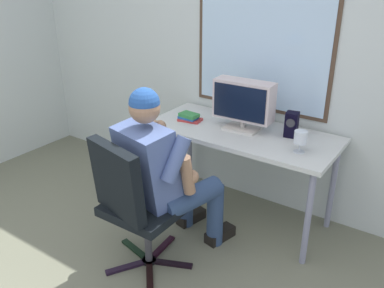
# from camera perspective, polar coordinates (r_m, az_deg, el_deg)

# --- Properties ---
(wall_rear) EXTENTS (4.92, 0.08, 2.55)m
(wall_rear) POSITION_cam_1_polar(r_m,az_deg,el_deg) (3.36, 9.40, 12.53)
(wall_rear) COLOR silver
(wall_rear) RESTS_ON ground
(desk) EXTENTS (1.44, 0.64, 0.75)m
(desk) POSITION_cam_1_polar(r_m,az_deg,el_deg) (3.18, 6.70, 0.59)
(desk) COLOR gray
(desk) RESTS_ON ground
(office_chair) EXTENTS (0.59, 0.61, 0.95)m
(office_chair) POSITION_cam_1_polar(r_m,az_deg,el_deg) (2.67, -8.05, -7.48)
(office_chair) COLOR black
(office_chair) RESTS_ON ground
(person_seated) EXTENTS (0.62, 0.85, 1.24)m
(person_seated) POSITION_cam_1_polar(r_m,az_deg,el_deg) (2.76, -3.77, -3.69)
(person_seated) COLOR navy
(person_seated) RESTS_ON ground
(crt_monitor) EXTENTS (0.45, 0.21, 0.38)m
(crt_monitor) POSITION_cam_1_polar(r_m,az_deg,el_deg) (3.11, 7.06, 5.78)
(crt_monitor) COLOR beige
(crt_monitor) RESTS_ON desk
(wine_glass) EXTENTS (0.09, 0.09, 0.15)m
(wine_glass) POSITION_cam_1_polar(r_m,az_deg,el_deg) (2.84, 14.58, 0.76)
(wine_glass) COLOR silver
(wine_glass) RESTS_ON desk
(desk_speaker) EXTENTS (0.10, 0.11, 0.18)m
(desk_speaker) POSITION_cam_1_polar(r_m,az_deg,el_deg) (3.09, 13.42, 2.62)
(desk_speaker) COLOR black
(desk_speaker) RESTS_ON desk
(book_stack) EXTENTS (0.19, 0.14, 0.06)m
(book_stack) POSITION_cam_1_polar(r_m,az_deg,el_deg) (3.32, -0.38, 3.65)
(book_stack) COLOR #B73435
(book_stack) RESTS_ON desk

